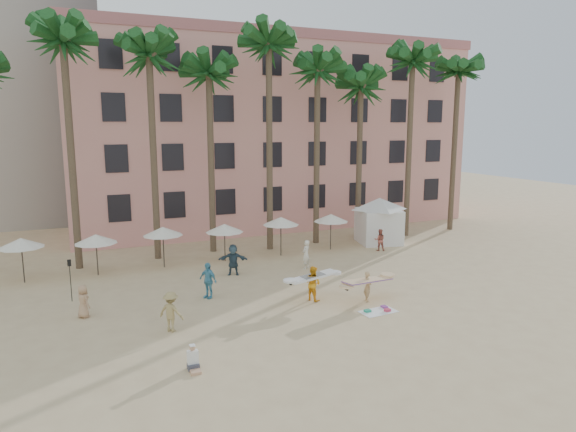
{
  "coord_description": "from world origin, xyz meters",
  "views": [
    {
      "loc": [
        -10.23,
        -19.69,
        8.98
      ],
      "look_at": [
        0.79,
        6.0,
        4.0
      ],
      "focal_mm": 32.0,
      "sensor_mm": 36.0,
      "label": 1
    }
  ],
  "objects_px": {
    "pink_hotel": "(265,135)",
    "cabana": "(379,216)",
    "carrier_white": "(313,282)",
    "carrier_yellow": "(368,284)"
  },
  "relations": [
    {
      "from": "pink_hotel",
      "to": "cabana",
      "type": "height_order",
      "value": "pink_hotel"
    },
    {
      "from": "carrier_white",
      "to": "cabana",
      "type": "bearing_deg",
      "value": 43.41
    },
    {
      "from": "pink_hotel",
      "to": "cabana",
      "type": "relative_size",
      "value": 6.48
    },
    {
      "from": "carrier_yellow",
      "to": "carrier_white",
      "type": "bearing_deg",
      "value": 153.69
    },
    {
      "from": "carrier_yellow",
      "to": "cabana",
      "type": "bearing_deg",
      "value": 54.61
    },
    {
      "from": "cabana",
      "to": "carrier_white",
      "type": "height_order",
      "value": "cabana"
    },
    {
      "from": "carrier_yellow",
      "to": "pink_hotel",
      "type": "bearing_deg",
      "value": 81.79
    },
    {
      "from": "carrier_white",
      "to": "carrier_yellow",
      "type": "bearing_deg",
      "value": -26.31
    },
    {
      "from": "pink_hotel",
      "to": "carrier_white",
      "type": "bearing_deg",
      "value": -104.75
    },
    {
      "from": "cabana",
      "to": "carrier_yellow",
      "type": "height_order",
      "value": "cabana"
    }
  ]
}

